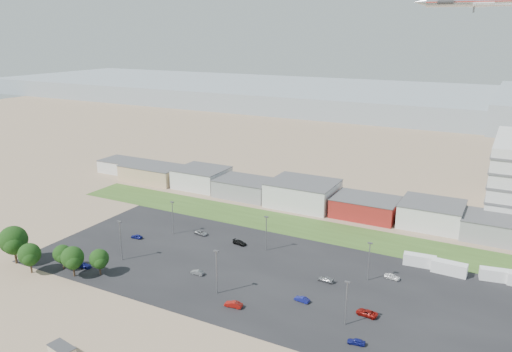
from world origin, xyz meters
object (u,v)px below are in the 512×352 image
Objects in this scene: airliner at (485,1)px; parked_car_5 at (137,236)px; parked_car_4 at (197,272)px; parked_car_10 at (84,265)px; tree_far_left at (14,243)px; parked_car_2 at (356,342)px; parked_car_8 at (392,276)px; parked_car_13 at (233,304)px; parked_car_0 at (367,313)px; box_trailer_a at (420,260)px; parked_car_12 at (325,279)px; parked_car_1 at (302,299)px; parked_car_9 at (201,233)px; parked_car_6 at (240,243)px.

parked_car_5 is (-77.47, -86.38, -66.00)m from airliner.
parked_car_10 reaches higher than parked_car_4.
tree_far_left reaches higher than parked_car_5.
parked_car_2 is 29.33m from parked_car_8.
parked_car_13 reaches higher than parked_car_8.
airliner is (93.87, 113.20, 60.91)m from tree_far_left.
parked_car_10 is (-69.86, -30.25, -0.03)m from parked_car_8.
parked_car_0 is 28.12m from parked_car_13.
box_trailer_a is 2.31× the size of parked_car_2.
box_trailer_a is at bearing -15.07° from parked_car_8.
box_trailer_a reaches higher than parked_car_12.
parked_car_12 is (73.19, 27.87, -5.10)m from tree_far_left.
tree_far_left reaches higher than parked_car_12.
parked_car_13 is (59.71, 7.83, -5.02)m from tree_far_left.
parked_car_5 is at bearing -120.36° from parked_car_13.
parked_car_13 is at bearing 58.69° from parked_car_4.
parked_car_8 reaches higher than parked_car_4.
parked_car_1 is (-22.02, -96.38, -66.01)m from airliner.
parked_car_1 is at bearing -130.17° from parked_car_2.
box_trailer_a is 29.43m from parked_car_0.
parked_car_9 is at bearing -176.27° from box_trailer_a.
parked_car_6 is (0.29, 20.29, 0.04)m from parked_car_4.
airliner is 10.67× the size of parked_car_10.
parked_car_5 is 29.96m from parked_car_6.
parked_car_10 is (-27.63, -30.54, -0.00)m from parked_car_6.
parked_car_8 is at bearing 22.85° from tree_far_left.
parked_car_4 is at bearing -152.12° from box_trailer_a.
tree_far_left is 2.85× the size of parked_car_13.
parked_car_4 is 1.01× the size of parked_car_5.
tree_far_left reaches higher than parked_car_10.
airliner is 101.32m from parked_car_8.
parked_car_10 is (-68.95, -11.61, -0.03)m from parked_car_0.
parked_car_8 is at bearing -73.14° from parked_car_10.
parked_car_13 is (-26.23, -10.13, 0.03)m from parked_car_0.
parked_car_6 is 13.40m from parked_car_9.
parked_car_8 is 55.62m from parked_car_9.
parked_car_10 is (-27.33, -10.25, 0.04)m from parked_car_4.
parked_car_8 is at bearing 127.28° from parked_car_12.
airliner is 133.49m from parked_car_5.
parked_car_0 reaches higher than parked_car_4.
parked_car_12 is (-12.75, 9.91, -0.05)m from parked_car_0.
parked_car_8 is 76.13m from parked_car_10.
airliner is at bearing 151.23° from parked_car_4.
parked_car_6 reaches higher than parked_car_5.
box_trailer_a is 2.25× the size of parked_car_1.
parked_car_8 reaches higher than parked_car_12.
box_trailer_a reaches higher than parked_car_13.
parked_car_13 is (28.47, -29.88, 0.09)m from parked_car_9.
parked_car_12 is at bearing -179.87° from parked_car_1.
parked_car_4 is 46.99m from parked_car_8.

